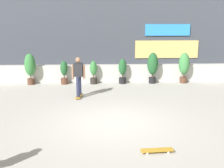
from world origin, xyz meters
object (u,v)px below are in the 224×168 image
Objects in this scene: potted_plant_0 at (30,66)px; potted_plant_5 at (184,65)px; potted_plant_4 at (153,65)px; potted_plant_3 at (123,70)px; skater_by_wall_left at (79,75)px; skateboard_near_camera at (157,150)px; potted_plant_2 at (94,72)px; potted_plant_1 at (64,72)px.

potted_plant_0 is 1.00× the size of potted_plant_5.
potted_plant_4 is at bearing 180.00° from potted_plant_5.
potted_plant_3 is 0.81× the size of potted_plant_5.
skateboard_near_camera is at bearing -66.18° from skater_by_wall_left.
potted_plant_0 reaches higher than potted_plant_2.
potted_plant_4 is at bearing 35.70° from skater_by_wall_left.
potted_plant_0 is 1.23× the size of potted_plant_3.
potted_plant_1 is at bearing 112.44° from skateboard_near_camera.
skater_by_wall_left reaches higher than potted_plant_0.
potted_plant_0 is 1.70m from potted_plant_1.
potted_plant_1 is 2.96m from potted_plant_3.
potted_plant_0 is at bearing 135.24° from skater_by_wall_left.
potted_plant_3 is 0.75× the size of skater_by_wall_left.
skater_by_wall_left reaches higher than potted_plant_3.
potted_plant_0 is at bearing -180.00° from potted_plant_3.
potted_plant_3 is at bearing 51.60° from skater_by_wall_left.
skateboard_near_camera is (1.67, -7.65, -0.55)m from potted_plant_2.
potted_plant_2 is 4.65m from potted_plant_5.
potted_plant_1 reaches higher than skateboard_near_camera.
potted_plant_3 is (2.96, 0.00, 0.07)m from potted_plant_1.
potted_plant_1 is at bearing -180.00° from potted_plant_3.
potted_plant_1 is 4.51m from potted_plant_4.
potted_plant_5 reaches higher than potted_plant_2.
skater_by_wall_left is at bearing -102.39° from potted_plant_2.
potted_plant_3 reaches higher than potted_plant_1.
potted_plant_0 reaches higher than potted_plant_1.
skateboard_near_camera is (3.16, -7.65, -0.56)m from potted_plant_1.
potted_plant_5 is 0.92× the size of skater_by_wall_left.
potted_plant_1 is 0.70× the size of skater_by_wall_left.
potted_plant_1 is at bearing -180.00° from potted_plant_2.
potted_plant_4 is at bearing -0.00° from potted_plant_2.
potted_plant_5 is at bearing 0.00° from potted_plant_4.
potted_plant_0 is 4.64m from potted_plant_3.
potted_plant_0 reaches higher than skateboard_near_camera.
skater_by_wall_left reaches higher than potted_plant_2.
potted_plant_3 is (1.48, 0.00, 0.09)m from potted_plant_2.
skateboard_near_camera is at bearing -88.52° from potted_plant_3.
potted_plant_3 is 7.68m from skateboard_near_camera.
potted_plant_2 is 0.75× the size of potted_plant_4.
potted_plant_5 is at bearing -0.00° from potted_plant_2.
potted_plant_4 is 7.81m from skateboard_near_camera.
potted_plant_1 is at bearing 180.00° from potted_plant_5.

